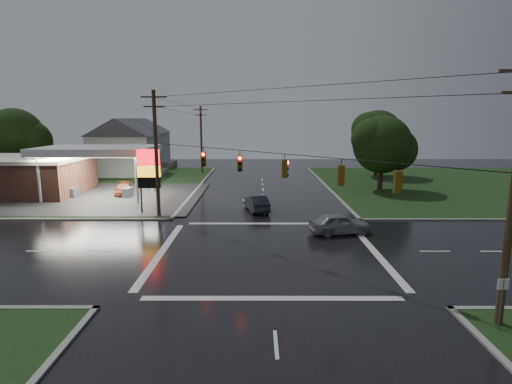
{
  "coord_description": "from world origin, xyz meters",
  "views": [
    {
      "loc": [
        -0.75,
        -25.14,
        8.65
      ],
      "look_at": [
        -0.81,
        5.24,
        3.0
      ],
      "focal_mm": 28.0,
      "sensor_mm": 36.0,
      "label": 1
    }
  ],
  "objects_px": {
    "house_near": "(125,146)",
    "car_pump": "(124,189)",
    "utility_pole_nw": "(156,152)",
    "tree_nw_behind": "(16,136)",
    "gas_station": "(38,173)",
    "car_crossing": "(340,224)",
    "tree_ne_far": "(379,135)",
    "tree_ne_near": "(383,145)",
    "car_north": "(256,203)",
    "pylon_sign": "(149,170)",
    "utility_pole_n": "(201,138)",
    "house_far": "(141,142)"
  },
  "relations": [
    {
      "from": "gas_station",
      "to": "house_far",
      "type": "xyz_separation_m",
      "value": [
        3.73,
        28.3,
        1.86
      ]
    },
    {
      "from": "utility_pole_nw",
      "to": "house_far",
      "type": "distance_m",
      "value": 40.48
    },
    {
      "from": "tree_ne_near",
      "to": "car_pump",
      "type": "xyz_separation_m",
      "value": [
        -30.09,
        -2.38,
        -4.9
      ]
    },
    {
      "from": "utility_pole_n",
      "to": "gas_station",
      "type": "bearing_deg",
      "value": -131.47
    },
    {
      "from": "gas_station",
      "to": "car_crossing",
      "type": "relative_size",
      "value": 5.65
    },
    {
      "from": "pylon_sign",
      "to": "tree_nw_behind",
      "type": "height_order",
      "value": "tree_nw_behind"
    },
    {
      "from": "utility_pole_nw",
      "to": "car_crossing",
      "type": "relative_size",
      "value": 2.37
    },
    {
      "from": "tree_ne_near",
      "to": "car_pump",
      "type": "relative_size",
      "value": 1.97
    },
    {
      "from": "gas_station",
      "to": "utility_pole_n",
      "type": "height_order",
      "value": "utility_pole_n"
    },
    {
      "from": "house_near",
      "to": "tree_ne_far",
      "type": "bearing_deg",
      "value": -3.01
    },
    {
      "from": "house_far",
      "to": "car_north",
      "type": "bearing_deg",
      "value": -59.79
    },
    {
      "from": "pylon_sign",
      "to": "house_far",
      "type": "relative_size",
      "value": 0.54
    },
    {
      "from": "pylon_sign",
      "to": "utility_pole_n",
      "type": "relative_size",
      "value": 0.57
    },
    {
      "from": "utility_pole_n",
      "to": "tree_ne_far",
      "type": "bearing_deg",
      "value": -8.55
    },
    {
      "from": "gas_station",
      "to": "pylon_sign",
      "type": "height_order",
      "value": "pylon_sign"
    },
    {
      "from": "gas_station",
      "to": "tree_nw_behind",
      "type": "distance_m",
      "value": 13.63
    },
    {
      "from": "house_near",
      "to": "tree_ne_far",
      "type": "xyz_separation_m",
      "value": [
        38.1,
        -2.01,
        1.77
      ]
    },
    {
      "from": "utility_pole_n",
      "to": "tree_ne_far",
      "type": "height_order",
      "value": "utility_pole_n"
    },
    {
      "from": "pylon_sign",
      "to": "tree_ne_near",
      "type": "distance_m",
      "value": 27.23
    },
    {
      "from": "pylon_sign",
      "to": "gas_station",
      "type": "bearing_deg",
      "value": 148.78
    },
    {
      "from": "tree_ne_far",
      "to": "car_crossing",
      "type": "bearing_deg",
      "value": -111.25
    },
    {
      "from": "car_pump",
      "to": "utility_pole_n",
      "type": "bearing_deg",
      "value": 56.58
    },
    {
      "from": "tree_ne_near",
      "to": "car_north",
      "type": "distance_m",
      "value": 18.78
    },
    {
      "from": "car_crossing",
      "to": "tree_ne_far",
      "type": "bearing_deg",
      "value": -32.84
    },
    {
      "from": "utility_pole_nw",
      "to": "tree_ne_near",
      "type": "distance_m",
      "value": 26.74
    },
    {
      "from": "gas_station",
      "to": "house_near",
      "type": "distance_m",
      "value": 17.07
    },
    {
      "from": "house_near",
      "to": "car_north",
      "type": "bearing_deg",
      "value": -50.36
    },
    {
      "from": "utility_pole_nw",
      "to": "utility_pole_n",
      "type": "xyz_separation_m",
      "value": [
        0.0,
        28.5,
        -0.25
      ]
    },
    {
      "from": "house_near",
      "to": "car_pump",
      "type": "height_order",
      "value": "house_near"
    },
    {
      "from": "tree_ne_far",
      "to": "car_pump",
      "type": "distance_m",
      "value": 36.5
    },
    {
      "from": "gas_station",
      "to": "utility_pole_nw",
      "type": "distance_m",
      "value": 19.38
    },
    {
      "from": "gas_station",
      "to": "car_north",
      "type": "distance_m",
      "value": 26.2
    },
    {
      "from": "house_far",
      "to": "car_crossing",
      "type": "xyz_separation_m",
      "value": [
        27.46,
        -43.93,
        -3.62
      ]
    },
    {
      "from": "utility_pole_nw",
      "to": "utility_pole_n",
      "type": "height_order",
      "value": "utility_pole_nw"
    },
    {
      "from": "tree_ne_far",
      "to": "car_crossing",
      "type": "xyz_separation_m",
      "value": [
        -11.64,
        -29.92,
        -5.39
      ]
    },
    {
      "from": "utility_pole_nw",
      "to": "tree_nw_behind",
      "type": "height_order",
      "value": "utility_pole_nw"
    },
    {
      "from": "pylon_sign",
      "to": "car_north",
      "type": "distance_m",
      "value": 10.3
    },
    {
      "from": "tree_nw_behind",
      "to": "tree_ne_far",
      "type": "bearing_deg",
      "value": 4.49
    },
    {
      "from": "gas_station",
      "to": "car_pump",
      "type": "bearing_deg",
      "value": -0.47
    },
    {
      "from": "car_north",
      "to": "car_pump",
      "type": "height_order",
      "value": "car_north"
    },
    {
      "from": "car_north",
      "to": "utility_pole_nw",
      "type": "bearing_deg",
      "value": 0.56
    },
    {
      "from": "utility_pole_n",
      "to": "house_near",
      "type": "bearing_deg",
      "value": -170.09
    },
    {
      "from": "house_near",
      "to": "house_far",
      "type": "relative_size",
      "value": 1.0
    },
    {
      "from": "car_crossing",
      "to": "car_pump",
      "type": "distance_m",
      "value": 26.5
    },
    {
      "from": "car_pump",
      "to": "car_crossing",
      "type": "bearing_deg",
      "value": -50.02
    },
    {
      "from": "pylon_sign",
      "to": "tree_ne_far",
      "type": "xyz_separation_m",
      "value": [
        27.65,
        23.49,
        2.17
      ]
    },
    {
      "from": "car_pump",
      "to": "tree_nw_behind",
      "type": "bearing_deg",
      "value": 135.8
    },
    {
      "from": "pylon_sign",
      "to": "car_crossing",
      "type": "xyz_separation_m",
      "value": [
        16.01,
        -6.43,
        -3.22
      ]
    },
    {
      "from": "house_far",
      "to": "tree_nw_behind",
      "type": "distance_m",
      "value": 21.65
    },
    {
      "from": "tree_ne_far",
      "to": "house_near",
      "type": "bearing_deg",
      "value": 176.99
    }
  ]
}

